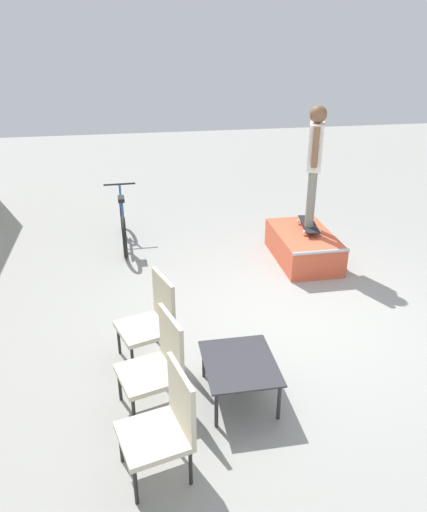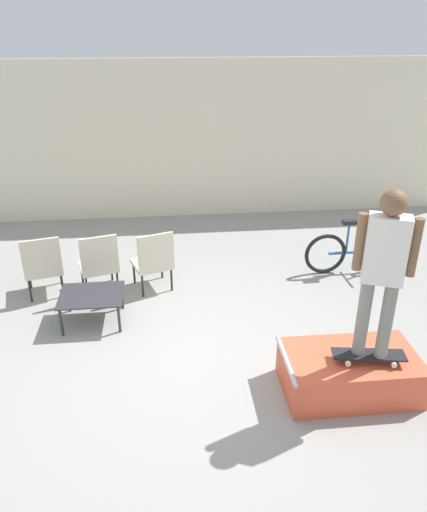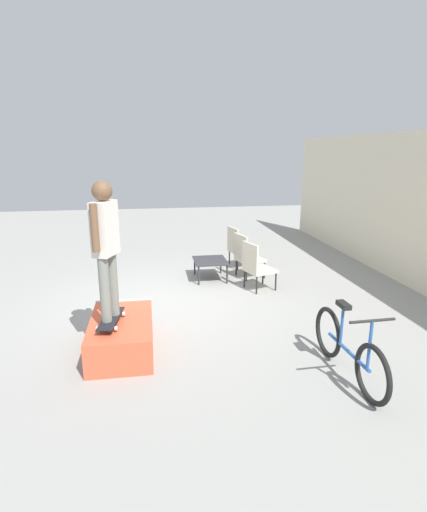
% 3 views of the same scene
% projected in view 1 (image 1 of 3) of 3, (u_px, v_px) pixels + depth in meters
% --- Properties ---
extents(ground_plane, '(24.00, 24.00, 0.00)m').
position_uv_depth(ground_plane, '(292.00, 319.00, 6.15)').
color(ground_plane, gray).
extents(skate_ramp_box, '(1.43, 0.82, 0.47)m').
position_uv_depth(skate_ramp_box, '(303.00, 246.00, 7.62)').
color(skate_ramp_box, '#DB5638').
rests_on(skate_ramp_box, ground_plane).
extents(skateboard_on_ramp, '(0.76, 0.33, 0.07)m').
position_uv_depth(skateboard_on_ramp, '(309.00, 224.00, 7.62)').
color(skateboard_on_ramp, black).
rests_on(skateboard_on_ramp, skate_ramp_box).
extents(person_skater, '(0.54, 0.33, 1.75)m').
position_uv_depth(person_skater, '(315.00, 156.00, 7.18)').
color(person_skater, gray).
rests_on(person_skater, skateboard_on_ramp).
extents(coffee_table, '(0.82, 0.68, 0.41)m').
position_uv_depth(coffee_table, '(240.00, 366.00, 4.73)').
color(coffee_table, '#2D2D33').
rests_on(coffee_table, ground_plane).
extents(patio_chair_left, '(0.63, 0.63, 0.94)m').
position_uv_depth(patio_chair_left, '(165.00, 422.00, 3.88)').
color(patio_chair_left, black).
rests_on(patio_chair_left, ground_plane).
extents(patio_chair_center, '(0.64, 0.64, 0.94)m').
position_uv_depth(patio_chair_center, '(158.00, 361.00, 4.58)').
color(patio_chair_center, black).
rests_on(patio_chair_center, ground_plane).
extents(patio_chair_right, '(0.66, 0.66, 0.94)m').
position_uv_depth(patio_chair_right, '(152.00, 317.00, 5.27)').
color(patio_chair_right, black).
rests_on(patio_chair_right, ground_plane).
extents(bicycle, '(1.70, 0.52, 0.92)m').
position_uv_depth(bicycle, '(123.00, 224.00, 8.11)').
color(bicycle, black).
rests_on(bicycle, ground_plane).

